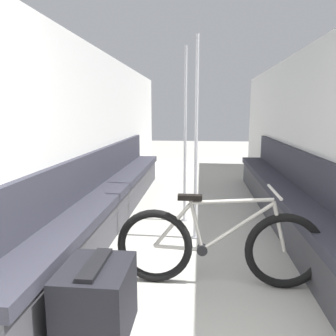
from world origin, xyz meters
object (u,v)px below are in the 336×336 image
Objects in this scene: bicycle at (218,246)px; bench_seat_row_left at (111,197)px; grab_pole_far at (196,144)px; bench_seat_row_right at (289,201)px; grab_pole_near at (185,139)px; luggage_bag at (97,299)px.

bench_seat_row_left is at bearing 136.16° from bicycle.
grab_pole_far is (1.13, -0.53, 0.78)m from bench_seat_row_left.
grab_pole_far is at bearing -24.99° from bench_seat_row_left.
bench_seat_row_right is 3.21× the size of bicycle.
grab_pole_near is at bearing 176.88° from bench_seat_row_right.
bicycle is 1.29m from grab_pole_far.
bench_seat_row_left is 1.26m from grab_pole_near.
bench_seat_row_left is 1.47m from grab_pole_far.
bicycle is 3.33× the size of luggage_bag.
bench_seat_row_left and bench_seat_row_right have the same top height.
bench_seat_row_right is at bearing 0.00° from bench_seat_row_left.
bicycle is at bearing -78.41° from grab_pole_far.
bench_seat_row_left reaches higher than luggage_bag.
bench_seat_row_right is 1.54m from grab_pole_near.
grab_pole_far is at bearing 70.34° from luggage_bag.
grab_pole_far is 4.36× the size of luggage_bag.
grab_pole_near is 0.62m from grab_pole_far.
grab_pole_near reaches higher than bicycle.
grab_pole_near is at bearing 4.22° from bench_seat_row_left.
luggage_bag is (-0.61, -1.72, -0.86)m from grab_pole_far.
bench_seat_row_right is 1.83m from bicycle.
grab_pole_near is (-1.33, 0.07, 0.78)m from bench_seat_row_right.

